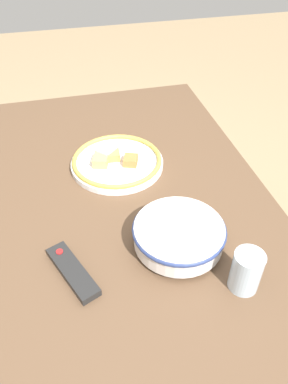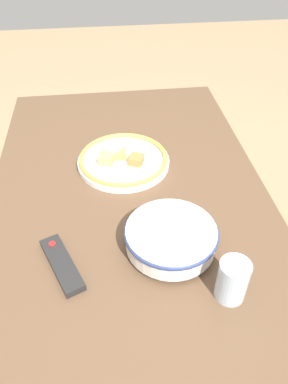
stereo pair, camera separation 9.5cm
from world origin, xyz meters
TOP-DOWN VIEW (x-y plane):
  - ground_plane at (0.00, 0.00)m, footprint 8.00×8.00m
  - dining_table at (0.00, 0.00)m, footprint 1.44×0.84m
  - noodle_bowl at (-0.20, -0.08)m, footprint 0.24×0.24m
  - food_plate at (0.18, 0.01)m, footprint 0.30×0.30m
  - tv_remote at (-0.22, 0.19)m, footprint 0.19×0.12m
  - drinking_glass at (-0.35, -0.19)m, footprint 0.07×0.07m

SIDE VIEW (x-z plane):
  - ground_plane at x=0.00m, z-range 0.00..0.00m
  - dining_table at x=0.00m, z-range 0.28..1.00m
  - tv_remote at x=-0.22m, z-range 0.72..0.74m
  - food_plate at x=0.18m, z-range 0.71..0.77m
  - noodle_bowl at x=-0.20m, z-range 0.73..0.80m
  - drinking_glass at x=-0.35m, z-range 0.72..0.83m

